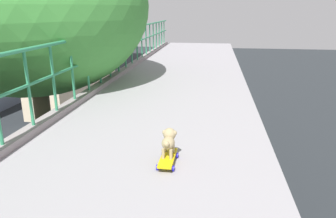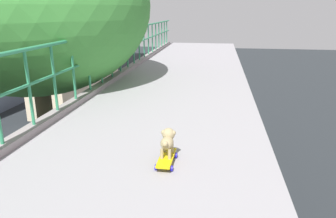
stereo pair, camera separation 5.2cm
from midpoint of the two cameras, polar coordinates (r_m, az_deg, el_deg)
name	(u,v)px [view 2 (the right image)]	position (r m, az deg, el deg)	size (l,w,h in m)	color
overpass_deck	(113,215)	(3.29, -9.48, -18.34)	(3.35, 28.99, 0.48)	gray
car_blue_fifth	(33,182)	(13.64, -23.02, -11.98)	(1.76, 4.02, 1.31)	#243B95
city_bus	(80,78)	(25.42, -15.48, 5.43)	(2.71, 10.93, 3.52)	beige
roadside_tree_mid	(32,7)	(8.23, -23.19, 16.50)	(5.46, 5.46, 9.13)	#48432E
toy_skateboard	(166,158)	(3.61, 0.14, -8.88)	(0.20, 0.50, 0.09)	gold
small_dog	(168,140)	(3.60, 0.34, -5.56)	(0.17, 0.35, 0.29)	tan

